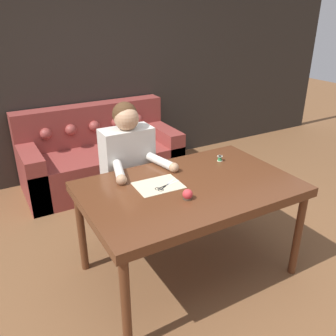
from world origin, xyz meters
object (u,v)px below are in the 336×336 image
Objects in this scene: dining_table at (190,193)px; scissors at (164,187)px; couch at (100,157)px; pin_cushion at (188,195)px; thread_spool at (220,158)px; person at (129,173)px.

dining_table is 6.91× the size of scissors.
couch is 2.12m from pin_cushion.
thread_spool is at bearing -72.96° from couch.
pin_cushion reaches higher than scissors.
scissors is (0.02, -0.60, 0.13)m from person.
pin_cushion is (-0.13, -0.16, 0.10)m from dining_table.
pin_cushion is (-0.08, -2.06, 0.49)m from couch.
thread_spool is (0.66, -0.41, 0.15)m from person.
person is 28.24× the size of thread_spool.
couch is 1.42× the size of person.
dining_table is 1.93m from couch.
person is at bearing 91.57° from scissors.
couch reaches higher than pin_cushion.
pin_cushion is (-0.59, -0.42, 0.01)m from thread_spool.
thread_spool is at bearing 28.75° from dining_table.
couch reaches higher than thread_spool.
scissors is at bearing -88.43° from person.
couch is at bearing 82.72° from person.
person is 5.64× the size of scissors.
dining_table is at bearing -18.85° from scissors.
pin_cushion is at bearing -84.85° from person.
person reaches higher than thread_spool.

